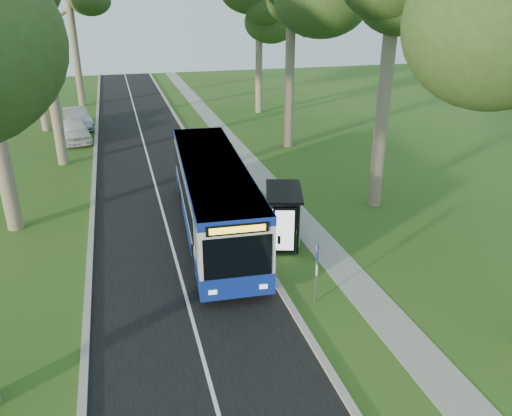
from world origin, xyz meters
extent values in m
plane|color=#2C551A|center=(0.00, 0.00, 0.00)|extent=(120.00, 120.00, 0.00)
cube|color=black|center=(-3.50, 10.00, 0.01)|extent=(7.00, 100.00, 0.02)
cube|color=#9E9B93|center=(0.00, 10.00, 0.06)|extent=(0.25, 100.00, 0.12)
cube|color=#9E9B93|center=(-7.00, 10.00, 0.06)|extent=(0.25, 100.00, 0.12)
cube|color=white|center=(-3.50, 10.00, 0.02)|extent=(0.12, 100.00, 0.00)
cube|color=gray|center=(3.00, 10.00, 0.01)|extent=(1.50, 100.00, 0.02)
cube|color=silver|center=(-1.36, 5.04, 1.90)|extent=(3.51, 12.99, 3.05)
cube|color=#102997|center=(-1.36, 5.04, 0.80)|extent=(3.54, 13.02, 0.86)
cube|color=#102997|center=(-1.36, 5.04, 3.25)|extent=(3.54, 13.02, 0.34)
cube|color=black|center=(-1.36, -1.40, 2.03)|extent=(2.41, 0.21, 1.55)
cube|color=yellow|center=(-1.36, -1.44, 3.10)|extent=(1.92, 0.15, 0.24)
cube|color=black|center=(-1.36, -1.33, 0.54)|extent=(2.57, 0.29, 0.32)
cylinder|color=black|center=(-2.58, 1.08, 0.56)|extent=(0.37, 1.13, 1.11)
cylinder|color=black|center=(-0.14, 1.08, 0.56)|extent=(0.37, 1.13, 1.11)
cylinder|color=black|center=(-2.58, 8.79, 0.56)|extent=(0.37, 1.13, 1.11)
cylinder|color=black|center=(-0.14, 8.79, 0.56)|extent=(0.37, 1.13, 1.11)
cylinder|color=gray|center=(0.97, -1.82, 1.19)|extent=(0.08, 0.08, 2.39)
cube|color=#0D1F99|center=(0.97, -1.82, 2.05)|extent=(0.13, 0.33, 0.59)
cylinder|color=yellow|center=(0.94, -1.82, 2.20)|extent=(0.07, 0.21, 0.21)
cube|color=white|center=(0.97, -1.82, 1.39)|extent=(0.13, 0.29, 0.38)
cube|color=black|center=(2.02, 2.01, 1.18)|extent=(0.12, 0.12, 2.35)
cube|color=black|center=(2.02, 4.42, 1.18)|extent=(0.12, 0.12, 2.35)
cube|color=black|center=(1.43, 3.21, 2.41)|extent=(2.31, 3.20, 0.11)
cube|color=silver|center=(2.09, 3.21, 1.27)|extent=(0.72, 2.31, 1.88)
cube|color=black|center=(1.43, 1.89, 1.18)|extent=(0.99, 0.43, 2.07)
cube|color=white|center=(1.43, 1.81, 1.18)|extent=(0.77, 0.25, 1.84)
cube|color=black|center=(1.72, 3.49, 0.42)|extent=(0.83, 1.73, 0.06)
cylinder|color=black|center=(0.94, 5.17, 0.43)|extent=(0.47, 0.47, 0.85)
cylinder|color=black|center=(0.94, 5.17, 0.87)|extent=(0.51, 0.51, 0.05)
imported|color=silver|center=(-8.43, 23.74, 0.86)|extent=(2.64, 5.25, 1.72)
imported|color=#95979C|center=(-8.56, 27.96, 0.85)|extent=(3.02, 5.42, 1.69)
cylinder|color=#7A6B56|center=(-9.00, 18.00, 5.43)|extent=(0.67, 0.67, 10.86)
cylinder|color=#7A6B56|center=(-11.00, 28.00, 5.91)|extent=(0.70, 0.70, 11.82)
cylinder|color=#7A6B56|center=(-8.50, 38.00, 5.84)|extent=(0.69, 0.69, 11.68)
cylinder|color=#7A6B56|center=(7.50, 6.00, 5.61)|extent=(0.68, 0.68, 11.22)
cylinder|color=#7A6B56|center=(6.80, 18.00, 5.44)|extent=(0.67, 0.67, 10.89)
cylinder|color=#7A6B56|center=(8.00, 30.00, 5.06)|extent=(0.65, 0.65, 10.12)
camera|label=1|loc=(-5.27, -16.06, 10.26)|focal=35.00mm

